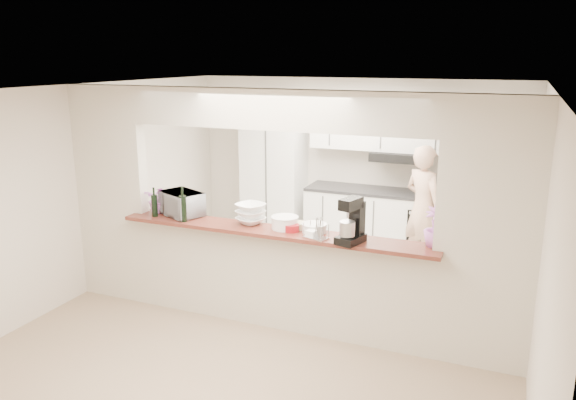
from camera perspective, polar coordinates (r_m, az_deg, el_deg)
The scene contains 19 objects.
floor at distance 6.18m, azimuth -1.29°, elevation -12.58°, with size 6.00×6.00×0.00m, color tan.
tile_overlay at distance 7.50m, azimuth 3.52°, elevation -7.55°, with size 5.00×2.90×0.01m, color silver.
partition at distance 5.67m, azimuth -1.38°, elevation 0.91°, with size 5.00×0.15×2.50m.
bar_counter at distance 5.94m, azimuth -1.34°, elevation -7.64°, with size 3.40×0.38×1.09m.
kitchen_cabinets at distance 8.33m, azimuth 5.05°, elevation 1.66°, with size 3.15×0.62×2.25m.
refrigerator at distance 7.93m, azimuth 20.45°, elevation -0.78°, with size 0.75×0.70×1.70m, color silver.
flower_left at distance 6.47m, azimuth -13.06°, elevation 0.10°, with size 0.28×0.24×0.31m, color pink.
wine_bottle_a at distance 6.33m, azimuth -13.41°, elevation -0.51°, with size 0.07×0.07×0.33m.
wine_bottle_b at distance 6.06m, azimuth -10.62°, elevation -0.81°, with size 0.08×0.08×0.38m.
toaster_oven at distance 6.31m, azimuth -10.78°, elevation -0.36°, with size 0.48×0.33×0.27m, color #AAA9AE.
serving_bowls at distance 5.90m, azimuth -3.83°, elevation -1.42°, with size 0.29×0.29×0.21m, color white.
plate_stack_a at distance 5.74m, azimuth -0.32°, elevation -2.30°, with size 0.28×0.28×0.13m.
plate_stack_b at distance 5.63m, azimuth 2.68°, elevation -2.85°, with size 0.26×0.26×0.09m.
red_bowl at distance 5.66m, azimuth 0.38°, elevation -2.86°, with size 0.15×0.15×0.07m, color maroon.
tan_bowl at distance 5.74m, azimuth 1.16°, elevation -2.61°, with size 0.15×0.15×0.07m, color #C2B489.
utensil_caddy at distance 5.43m, azimuth 2.85°, elevation -3.00°, with size 0.26×0.19×0.22m.
stand_mixer at distance 5.31m, azimuth 6.50°, elevation -2.29°, with size 0.26×0.34×0.44m.
flower_right at distance 5.35m, azimuth 14.76°, elevation -2.65°, with size 0.21×0.21×0.38m, color #B865BC.
person at distance 7.67m, azimuth 13.56°, elevation -0.83°, with size 0.61×0.40×1.68m, color #D7A78B.
Camera 1 is at (2.23, -5.04, 2.81)m, focal length 35.00 mm.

